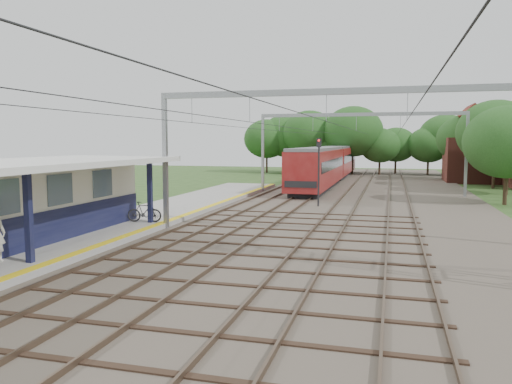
% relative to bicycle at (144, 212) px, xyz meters
% --- Properties ---
extents(ground, '(160.00, 160.00, 0.00)m').
position_rel_bicycle_xyz_m(ground, '(6.25, -15.00, -0.89)').
color(ground, '#2D4C1E').
rests_on(ground, ground).
extents(ballast_bed, '(18.00, 90.00, 0.10)m').
position_rel_bicycle_xyz_m(ballast_bed, '(10.25, 15.00, -0.84)').
color(ballast_bed, '#473D33').
rests_on(ballast_bed, ground).
extents(platform, '(5.00, 52.00, 0.35)m').
position_rel_bicycle_xyz_m(platform, '(-1.25, -1.00, -0.72)').
color(platform, gray).
rests_on(platform, ground).
extents(yellow_stripe, '(0.45, 52.00, 0.01)m').
position_rel_bicycle_xyz_m(yellow_stripe, '(1.00, -1.00, -0.54)').
color(yellow_stripe, yellow).
rests_on(yellow_stripe, platform).
extents(rail_tracks, '(11.80, 88.00, 0.15)m').
position_rel_bicycle_xyz_m(rail_tracks, '(7.75, 15.00, -0.72)').
color(rail_tracks, brown).
rests_on(rail_tracks, ballast_bed).
extents(catenary_system, '(17.22, 88.00, 7.00)m').
position_rel_bicycle_xyz_m(catenary_system, '(9.63, 10.28, 4.62)').
color(catenary_system, gray).
rests_on(catenary_system, ground).
extents(tree_band, '(31.72, 30.88, 8.82)m').
position_rel_bicycle_xyz_m(tree_band, '(10.09, 42.12, 4.03)').
color(tree_band, '#382619').
rests_on(tree_band, ground).
extents(house_far, '(8.00, 6.12, 8.66)m').
position_rel_bicycle_xyz_m(house_far, '(22.25, 37.00, 2.34)').
color(house_far, brown).
rests_on(house_far, ground).
extents(bicycle, '(1.87, 0.87, 1.08)m').
position_rel_bicycle_xyz_m(bicycle, '(0.00, 0.00, 0.00)').
color(bicycle, black).
rests_on(bicycle, platform).
extents(train, '(2.99, 37.25, 3.93)m').
position_rel_bicycle_xyz_m(train, '(5.75, 32.77, 1.30)').
color(train, black).
rests_on(train, ballast_bed).
extents(signal_post, '(0.34, 0.29, 4.78)m').
position_rel_bicycle_xyz_m(signal_post, '(7.60, 10.78, 2.23)').
color(signal_post, black).
rests_on(signal_post, ground).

